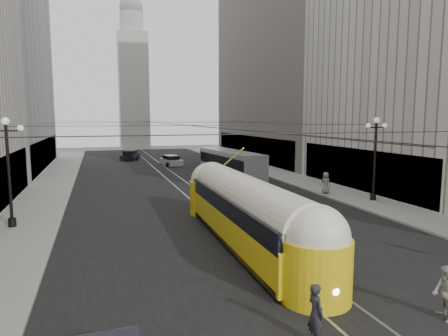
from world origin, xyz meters
TOP-DOWN VIEW (x-y plane):
  - road at (0.00, 32.50)m, footprint 20.00×85.00m
  - sidewalk_left at (-12.00, 36.00)m, footprint 4.00×72.00m
  - sidewalk_right at (12.00, 36.00)m, footprint 4.00×72.00m
  - rail_left at (-0.75, 32.50)m, footprint 0.12×85.00m
  - rail_right at (0.75, 32.50)m, footprint 0.12×85.00m
  - building_right_far at (20.00, 48.00)m, footprint 12.60×32.60m
  - distant_tower at (0.00, 80.00)m, footprint 6.00×6.00m
  - lamppost_left_mid at (-12.60, 18.00)m, footprint 1.86×0.44m
  - lamppost_right_mid at (12.60, 18.00)m, footprint 1.86×0.44m
  - catenary at (0.12, 31.49)m, footprint 25.00×72.00m
  - streetcar at (-0.50, 11.32)m, footprint 2.78×16.21m
  - city_bus at (5.49, 31.73)m, footprint 3.51×12.26m
  - sedan_white_far at (1.82, 46.26)m, footprint 2.58×4.64m
  - sedan_dark_far at (-2.91, 55.31)m, footprint 3.36×4.93m
  - pedestrian_crossing_a at (-1.81, 2.11)m, footprint 0.45×0.66m
  - pedestrian_crossing_b at (2.84, 1.99)m, footprint 0.95×1.06m
  - pedestrian_sidewalk_right at (10.50, 21.43)m, footprint 0.92×0.61m

SIDE VIEW (x-z plane):
  - road at x=0.00m, z-range -0.01..0.01m
  - rail_left at x=-0.75m, z-range -0.02..0.02m
  - rail_right at x=0.75m, z-range -0.02..0.02m
  - sidewalk_left at x=-12.00m, z-range 0.00..0.15m
  - sidewalk_right at x=12.00m, z-range 0.00..0.15m
  - sedan_white_far at x=1.82m, z-range -0.07..1.32m
  - sedan_dark_far at x=-2.91m, z-range -0.07..1.37m
  - pedestrian_crossing_a at x=-1.81m, z-range 0.00..1.77m
  - pedestrian_crossing_b at x=2.84m, z-range 0.00..1.79m
  - pedestrian_sidewalk_right at x=10.50m, z-range 0.15..1.97m
  - city_bus at x=5.49m, z-range 0.15..3.22m
  - streetcar at x=-0.50m, z-range -0.04..3.51m
  - lamppost_left_mid at x=-12.60m, z-range 0.56..6.93m
  - lamppost_right_mid at x=12.60m, z-range 0.56..6.93m
  - catenary at x=0.12m, z-range 5.77..6.00m
  - distant_tower at x=0.00m, z-range -0.71..30.65m
  - building_right_far at x=20.00m, z-range 0.01..32.61m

